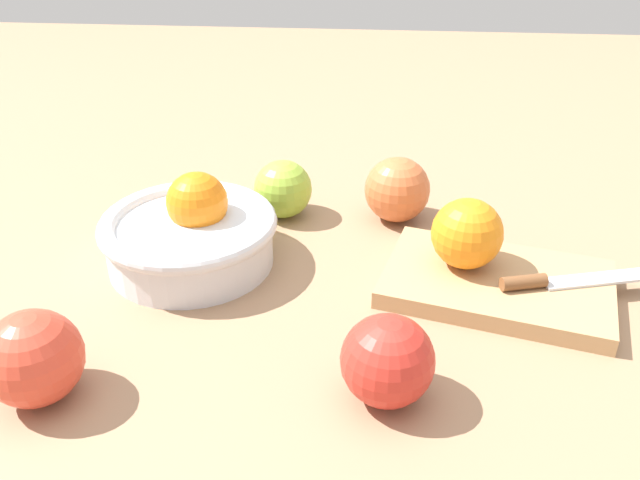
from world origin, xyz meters
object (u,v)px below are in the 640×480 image
Objects in this scene: knife at (555,281)px; apple_front_right at (387,361)px; bowl at (191,233)px; apple_front_left at (33,358)px; cutting_board at (497,284)px; apple_back_left at (283,189)px; orange_on_board at (467,234)px; apple_back_right at (397,190)px.

apple_front_right is at bearing -137.44° from knife.
apple_front_right is (0.21, -0.19, 0.00)m from bowl.
apple_front_right is 0.96× the size of apple_front_left.
bowl is at bearing 174.77° from cutting_board.
cutting_board is at bearing -31.55° from apple_back_left.
apple_front_left is (-0.28, -0.02, 0.00)m from apple_front_right.
orange_on_board is 1.03× the size of apple_back_left.
apple_back_left is 0.89× the size of apple_front_left.
cutting_board is 2.86× the size of apple_back_right.
apple_back_left is (-0.20, 0.13, -0.02)m from orange_on_board.
cutting_board is 3.08× the size of orange_on_board.
bowl is 0.84× the size of cutting_board.
knife is at bearing -6.16° from bowl.
apple_back_left is at bearing 65.02° from apple_front_left.
cutting_board is at bearing -55.94° from apple_back_right.
apple_back_right is (0.29, 0.33, -0.00)m from apple_front_left.
apple_front_left is at bearing -150.23° from orange_on_board.
apple_back_right is (0.14, 0.00, 0.00)m from apple_back_left.
cutting_board is 2.82× the size of apple_front_left.
bowl is 2.38× the size of apple_front_left.
cutting_board is 2.94× the size of apple_front_right.
orange_on_board is 0.10m from knife.
apple_back_left reaches higher than knife.
bowl is at bearing 71.71° from apple_front_left.
apple_front_left is at bearing -175.22° from apple_front_right.
cutting_board is 0.06m from knife.
apple_back_right is at bearing 48.87° from apple_front_left.
orange_on_board is at bearing 148.57° from cutting_board.
knife is 1.98× the size of apple_back_right.
orange_on_board reaches higher than apple_back_right.
orange_on_board is 0.24m from apple_back_left.
apple_back_right is (-0.15, 0.16, 0.02)m from knife.
apple_back_left is at bearing 112.24° from apple_front_right.
bowl is 2.60× the size of orange_on_board.
apple_back_right is (-0.07, 0.13, -0.02)m from orange_on_board.
apple_back_right reaches higher than apple_front_right.
apple_front_left is (-0.07, -0.21, 0.00)m from bowl.
bowl is 0.32m from cutting_board.
apple_back_left is (-0.24, 0.15, 0.03)m from cutting_board.
apple_front_left reaches higher than cutting_board.
apple_back_left is 0.36m from apple_front_left.
apple_back_right is (-0.10, 0.15, 0.03)m from cutting_board.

